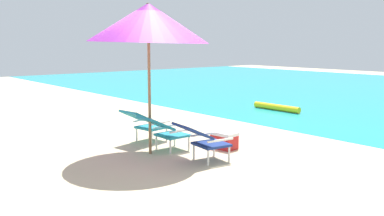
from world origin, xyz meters
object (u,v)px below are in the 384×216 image
(lounge_chair_left, at_px, (145,122))
(lounge_chair_center, at_px, (165,130))
(beach_umbrella_center, at_px, (148,23))
(cooler_box, at_px, (224,140))
(swim_buoy, at_px, (276,107))
(lounge_chair_right, at_px, (203,138))

(lounge_chair_left, height_order, lounge_chair_center, same)
(beach_umbrella_center, bearing_deg, lounge_chair_center, 84.88)
(cooler_box, bearing_deg, lounge_chair_center, -119.60)
(swim_buoy, height_order, lounge_chair_right, lounge_chair_right)
(lounge_chair_center, relative_size, lounge_chair_right, 0.94)
(swim_buoy, xyz_separation_m, lounge_chair_left, (0.89, -5.20, 0.31))
(lounge_chair_center, xyz_separation_m, lounge_chair_right, (0.97, 0.07, 0.00))
(lounge_chair_left, bearing_deg, cooler_box, 31.61)
(beach_umbrella_center, bearing_deg, cooler_box, 65.56)
(swim_buoy, height_order, lounge_chair_left, lounge_chair_left)
(swim_buoy, distance_m, lounge_chair_left, 5.28)
(swim_buoy, bearing_deg, lounge_chair_center, -72.07)
(swim_buoy, xyz_separation_m, lounge_chair_right, (2.69, -5.25, 0.31))
(lounge_chair_left, xyz_separation_m, cooler_box, (1.38, 0.85, -0.24))
(swim_buoy, bearing_deg, cooler_box, -62.38)
(beach_umbrella_center, bearing_deg, lounge_chair_left, 152.02)
(lounge_chair_center, xyz_separation_m, beach_umbrella_center, (-0.03, -0.30, 1.90))
(swim_buoy, xyz_separation_m, cooler_box, (2.27, -4.35, 0.06))
(lounge_chair_right, height_order, beach_umbrella_center, beach_umbrella_center)
(swim_buoy, height_order, lounge_chair_center, lounge_chair_center)
(lounge_chair_right, bearing_deg, lounge_chair_left, 178.18)
(lounge_chair_left, bearing_deg, lounge_chair_right, -1.82)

